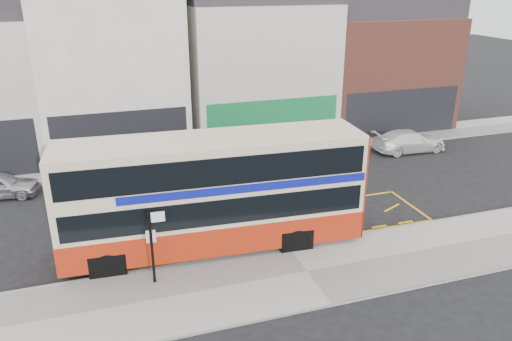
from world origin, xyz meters
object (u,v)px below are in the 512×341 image
object	(u,v)px
car_grey	(222,154)
car_white	(410,141)
double_decker_bus	(214,192)
street_tree_right	(341,85)
bus_stop_post	(153,239)

from	to	relation	value
car_grey	car_white	bearing A→B (deg)	-77.37
double_decker_bus	car_white	distance (m)	16.14
street_tree_right	car_grey	bearing A→B (deg)	-163.43
bus_stop_post	car_grey	xyz separation A→B (m)	(5.10, 10.69, -1.17)
car_grey	street_tree_right	distance (m)	9.37
car_grey	street_tree_right	size ratio (longest dim) A/B	0.77
bus_stop_post	street_tree_right	world-z (taller)	street_tree_right
double_decker_bus	car_white	size ratio (longest dim) A/B	2.57
double_decker_bus	car_grey	world-z (taller)	double_decker_bus
car_grey	bus_stop_post	bearing A→B (deg)	172.65
double_decker_bus	street_tree_right	size ratio (longest dim) A/B	2.22
bus_stop_post	car_grey	size ratio (longest dim) A/B	0.69
street_tree_right	car_white	bearing A→B (deg)	-50.48
double_decker_bus	car_white	bearing A→B (deg)	32.03
street_tree_right	bus_stop_post	bearing A→B (deg)	-135.87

